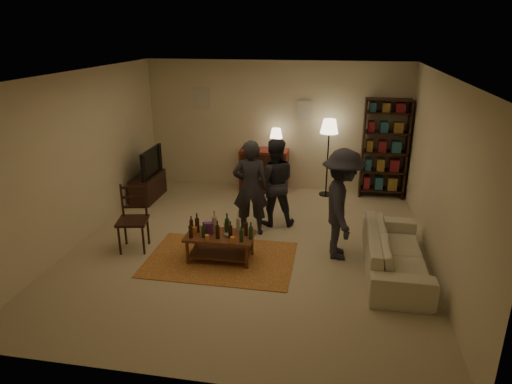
% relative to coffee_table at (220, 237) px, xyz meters
% --- Properties ---
extents(floor, '(6.00, 6.00, 0.00)m').
position_rel_coffee_table_xyz_m(floor, '(0.35, 0.50, -0.38)').
color(floor, '#C6B793').
rests_on(floor, ground).
extents(room_shell, '(6.00, 6.00, 6.00)m').
position_rel_coffee_table_xyz_m(room_shell, '(-0.30, 3.48, 1.43)').
color(room_shell, beige).
rests_on(room_shell, ground).
extents(rug, '(2.20, 1.50, 0.01)m').
position_rel_coffee_table_xyz_m(rug, '(0.00, -0.00, -0.38)').
color(rug, '#9A3D21').
rests_on(rug, ground).
extents(coffee_table, '(1.02, 0.56, 0.75)m').
position_rel_coffee_table_xyz_m(coffee_table, '(0.00, 0.00, 0.00)').
color(coffee_table, brown).
rests_on(coffee_table, ground).
extents(dining_chair, '(0.53, 0.53, 1.04)m').
position_rel_coffee_table_xyz_m(dining_chair, '(-1.43, 0.17, 0.17)').
color(dining_chair, black).
rests_on(dining_chair, ground).
extents(tv_stand, '(0.40, 1.00, 1.06)m').
position_rel_coffee_table_xyz_m(tv_stand, '(-2.10, 2.30, 0.00)').
color(tv_stand, black).
rests_on(tv_stand, ground).
extents(dresser, '(1.00, 0.50, 1.36)m').
position_rel_coffee_table_xyz_m(dresser, '(0.16, 3.21, 0.09)').
color(dresser, maroon).
rests_on(dresser, ground).
extents(bookshelf, '(0.90, 0.34, 2.02)m').
position_rel_coffee_table_xyz_m(bookshelf, '(2.60, 3.28, 0.65)').
color(bookshelf, black).
rests_on(bookshelf, ground).
extents(floor_lamp, '(0.36, 0.36, 1.60)m').
position_rel_coffee_table_xyz_m(floor_lamp, '(1.48, 3.15, 0.97)').
color(floor_lamp, black).
rests_on(floor_lamp, ground).
extents(sofa, '(0.81, 2.08, 0.61)m').
position_rel_coffee_table_xyz_m(sofa, '(2.55, 0.10, -0.08)').
color(sofa, beige).
rests_on(sofa, ground).
extents(person_left, '(0.64, 0.47, 1.62)m').
position_rel_coffee_table_xyz_m(person_left, '(0.28, 1.03, 0.43)').
color(person_left, '#23242A').
rests_on(person_left, ground).
extents(person_right, '(0.86, 0.72, 1.56)m').
position_rel_coffee_table_xyz_m(person_right, '(0.60, 1.48, 0.40)').
color(person_right, '#26262E').
rests_on(person_right, ground).
extents(person_by_sofa, '(0.71, 1.14, 1.69)m').
position_rel_coffee_table_xyz_m(person_by_sofa, '(1.76, 0.44, 0.46)').
color(person_by_sofa, '#25242B').
rests_on(person_by_sofa, ground).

